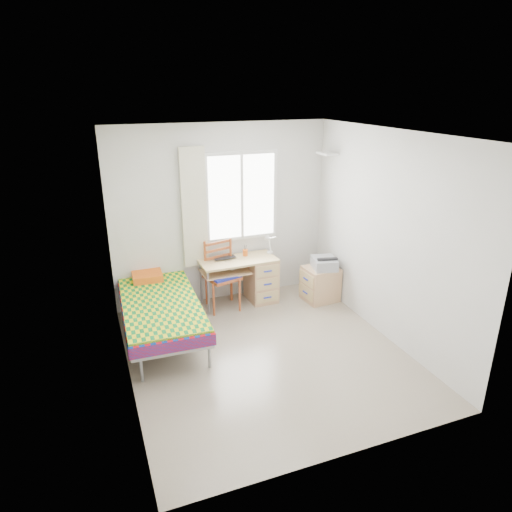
{
  "coord_description": "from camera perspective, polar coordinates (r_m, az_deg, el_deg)",
  "views": [
    {
      "loc": [
        -1.83,
        -4.41,
        3.05
      ],
      "look_at": [
        0.07,
        0.55,
        1.07
      ],
      "focal_mm": 32.0,
      "sensor_mm": 36.0,
      "label": 1
    }
  ],
  "objects": [
    {
      "name": "laptop",
      "position": [
        6.6,
        -3.78,
        -0.4
      ],
      "size": [
        0.35,
        0.24,
        0.03
      ],
      "primitive_type": "imported",
      "rotation": [
        0.0,
        0.0,
        0.09
      ],
      "color": "black",
      "rests_on": "desk"
    },
    {
      "name": "floating_shelf",
      "position": [
        6.75,
        8.9,
        12.55
      ],
      "size": [
        0.2,
        0.32,
        0.03
      ],
      "primitive_type": "cube",
      "color": "white",
      "rests_on": "wall_right"
    },
    {
      "name": "desk",
      "position": [
        6.82,
        0.09,
        -2.6
      ],
      "size": [
        1.12,
        0.53,
        0.69
      ],
      "rotation": [
        0.0,
        0.0,
        0.02
      ],
      "color": "tan",
      "rests_on": "floor"
    },
    {
      "name": "pen_cup",
      "position": [
        6.74,
        -1.35,
        0.42
      ],
      "size": [
        0.08,
        0.08,
        0.09
      ],
      "primitive_type": "cylinder",
      "rotation": [
        0.0,
        0.0,
        0.11
      ],
      "color": "orange",
      "rests_on": "desk"
    },
    {
      "name": "floor",
      "position": [
        5.66,
        1.33,
        -12.13
      ],
      "size": [
        3.5,
        3.5,
        0.0
      ],
      "primitive_type": "plane",
      "color": "#BCAD93",
      "rests_on": "ground"
    },
    {
      "name": "bed",
      "position": [
        6.02,
        -11.99,
        -5.88
      ],
      "size": [
        1.02,
        2.07,
        0.88
      ],
      "rotation": [
        0.0,
        0.0,
        -0.04
      ],
      "color": "#919599",
      "rests_on": "floor"
    },
    {
      "name": "book",
      "position": [
        6.58,
        -3.66,
        -1.54
      ],
      "size": [
        0.21,
        0.24,
        0.01
      ],
      "primitive_type": "imported",
      "rotation": [
        0.0,
        0.0,
        0.4
      ],
      "color": "gray",
      "rests_on": "desk"
    },
    {
      "name": "chair",
      "position": [
        6.58,
        -4.31,
        -1.89
      ],
      "size": [
        0.52,
        0.52,
        1.0
      ],
      "rotation": [
        0.0,
        0.0,
        0.25
      ],
      "color": "#944B1C",
      "rests_on": "floor"
    },
    {
      "name": "ceiling",
      "position": [
        4.8,
        1.6,
        15.06
      ],
      "size": [
        3.5,
        3.5,
        0.0
      ],
      "primitive_type": "plane",
      "rotation": [
        3.14,
        0.0,
        0.0
      ],
      "color": "white",
      "rests_on": "wall_back"
    },
    {
      "name": "wall_left",
      "position": [
        4.75,
        -16.71,
        -2.08
      ],
      "size": [
        0.0,
        3.5,
        3.5
      ],
      "primitive_type": "plane",
      "rotation": [
        1.57,
        0.0,
        1.57
      ],
      "color": "silver",
      "rests_on": "ground"
    },
    {
      "name": "printer",
      "position": [
        6.8,
        8.52,
        -0.85
      ],
      "size": [
        0.41,
        0.45,
        0.17
      ],
      "rotation": [
        0.0,
        0.0,
        -0.22
      ],
      "color": "#A3A5AB",
      "rests_on": "cabinet"
    },
    {
      "name": "task_lamp",
      "position": [
        6.66,
        1.65,
        1.74
      ],
      "size": [
        0.21,
        0.3,
        0.35
      ],
      "rotation": [
        0.0,
        0.0,
        0.28
      ],
      "color": "white",
      "rests_on": "desk"
    },
    {
      "name": "cabinet",
      "position": [
        6.94,
        8.03,
        -3.47
      ],
      "size": [
        0.51,
        0.46,
        0.52
      ],
      "rotation": [
        0.0,
        0.0,
        0.08
      ],
      "color": "tan",
      "rests_on": "floor"
    },
    {
      "name": "curtain",
      "position": [
        6.45,
        -7.74,
        5.91
      ],
      "size": [
        0.35,
        0.05,
        1.7
      ],
      "primitive_type": "cube",
      "color": "#EFE7C6",
      "rests_on": "wall_back"
    },
    {
      "name": "wall_back",
      "position": [
        6.66,
        -4.3,
        5.16
      ],
      "size": [
        3.2,
        0.0,
        3.2
      ],
      "primitive_type": "plane",
      "rotation": [
        1.57,
        0.0,
        0.0
      ],
      "color": "silver",
      "rests_on": "ground"
    },
    {
      "name": "wall_right",
      "position": [
        5.85,
        16.11,
        2.23
      ],
      "size": [
        0.0,
        3.5,
        3.5
      ],
      "primitive_type": "plane",
      "rotation": [
        1.57,
        0.0,
        -1.57
      ],
      "color": "silver",
      "rests_on": "ground"
    },
    {
      "name": "window",
      "position": [
        6.67,
        -1.81,
        7.44
      ],
      "size": [
        1.1,
        0.04,
        1.3
      ],
      "color": "white",
      "rests_on": "wall_back"
    }
  ]
}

